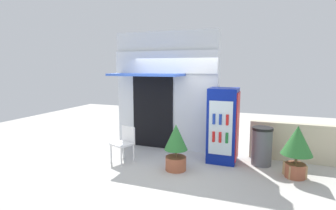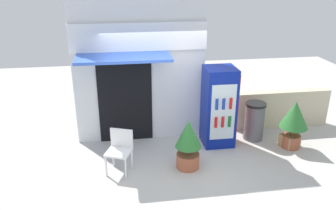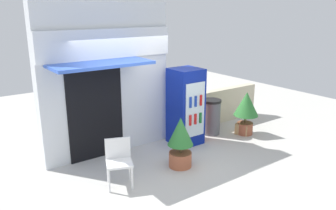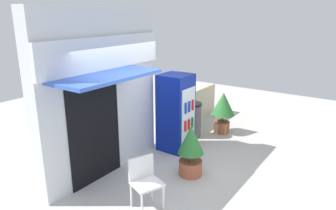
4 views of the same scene
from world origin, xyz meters
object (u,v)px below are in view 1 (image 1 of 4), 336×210
Objects in this scene: potted_plant_curbside at (297,145)px; potted_plant_near_shop at (176,145)px; plastic_chair at (125,141)px; trash_bin at (262,146)px; cardboard_box at (295,170)px; drink_cooler at (223,125)px.

potted_plant_near_shop is at bearing -168.91° from potted_plant_curbside.
potted_plant_near_shop is at bearing -3.57° from plastic_chair.
trash_bin is 2.44× the size of cardboard_box.
drink_cooler reaches higher than potted_plant_near_shop.
potted_plant_curbside reaches higher than trash_bin.
potted_plant_curbside is 0.55m from cardboard_box.
plastic_chair is 2.33× the size of cardboard_box.
plastic_chair is 3.23m from trash_bin.
drink_cooler is at bearing 20.86° from plastic_chair.
potted_plant_curbside is (1.57, -0.44, -0.20)m from drink_cooler.
potted_plant_near_shop reaches higher than plastic_chair.
trash_bin reaches higher than cardboard_box.
potted_plant_curbside reaches higher than potted_plant_near_shop.
potted_plant_curbside is at bearing -80.80° from cardboard_box.
drink_cooler is at bearing -174.62° from trash_bin.
potted_plant_curbside is at bearing -37.94° from trash_bin.
plastic_chair is 0.82× the size of potted_plant_near_shop.
plastic_chair is 0.78× the size of potted_plant_curbside.
trash_bin is (-0.68, 0.53, -0.24)m from potted_plant_curbside.
drink_cooler is 1.63× the size of potted_plant_curbside.
potted_plant_near_shop is at bearing -150.31° from trash_bin.
potted_plant_near_shop is 2.49m from potted_plant_curbside.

